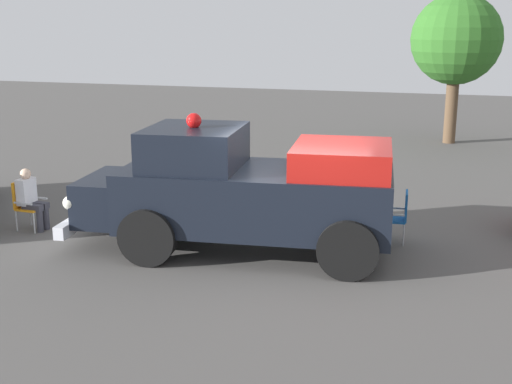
{
  "coord_description": "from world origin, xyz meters",
  "views": [
    {
      "loc": [
        2.7,
        -11.1,
        4.18
      ],
      "look_at": [
        -0.73,
        0.02,
        1.17
      ],
      "focal_mm": 46.03,
      "sensor_mm": 36.0,
      "label": 1
    }
  ],
  "objects_px": {
    "spectator_seated": "(31,197)",
    "oak_tree_left": "(456,40)",
    "vintage_fire_truck": "(244,190)",
    "traffic_cone": "(271,180)",
    "lawn_chair_near_truck": "(26,201)",
    "lawn_chair_spare": "(399,213)"
  },
  "relations": [
    {
      "from": "spectator_seated",
      "to": "oak_tree_left",
      "type": "relative_size",
      "value": 0.25
    },
    {
      "from": "vintage_fire_truck",
      "to": "traffic_cone",
      "type": "bearing_deg",
      "value": 99.38
    },
    {
      "from": "lawn_chair_near_truck",
      "to": "oak_tree_left",
      "type": "relative_size",
      "value": 0.2
    },
    {
      "from": "vintage_fire_truck",
      "to": "spectator_seated",
      "type": "bearing_deg",
      "value": -179.91
    },
    {
      "from": "lawn_chair_near_truck",
      "to": "traffic_cone",
      "type": "height_order",
      "value": "lawn_chair_near_truck"
    },
    {
      "from": "lawn_chair_near_truck",
      "to": "traffic_cone",
      "type": "relative_size",
      "value": 1.61
    },
    {
      "from": "lawn_chair_near_truck",
      "to": "spectator_seated",
      "type": "height_order",
      "value": "spectator_seated"
    },
    {
      "from": "lawn_chair_spare",
      "to": "oak_tree_left",
      "type": "bearing_deg",
      "value": 86.55
    },
    {
      "from": "vintage_fire_truck",
      "to": "lawn_chair_spare",
      "type": "height_order",
      "value": "vintage_fire_truck"
    },
    {
      "from": "lawn_chair_near_truck",
      "to": "oak_tree_left",
      "type": "height_order",
      "value": "oak_tree_left"
    },
    {
      "from": "vintage_fire_truck",
      "to": "oak_tree_left",
      "type": "distance_m",
      "value": 13.74
    },
    {
      "from": "lawn_chair_near_truck",
      "to": "lawn_chair_spare",
      "type": "xyz_separation_m",
      "value": [
        7.47,
        1.41,
        0.0
      ]
    },
    {
      "from": "lawn_chair_spare",
      "to": "oak_tree_left",
      "type": "xyz_separation_m",
      "value": [
        0.71,
        11.68,
        2.99
      ]
    },
    {
      "from": "lawn_chair_spare",
      "to": "traffic_cone",
      "type": "distance_m",
      "value": 4.64
    },
    {
      "from": "spectator_seated",
      "to": "traffic_cone",
      "type": "height_order",
      "value": "spectator_seated"
    },
    {
      "from": "lawn_chair_spare",
      "to": "spectator_seated",
      "type": "height_order",
      "value": "spectator_seated"
    },
    {
      "from": "lawn_chair_near_truck",
      "to": "lawn_chair_spare",
      "type": "bearing_deg",
      "value": 10.67
    },
    {
      "from": "lawn_chair_near_truck",
      "to": "spectator_seated",
      "type": "bearing_deg",
      "value": -3.34
    },
    {
      "from": "lawn_chair_spare",
      "to": "oak_tree_left",
      "type": "relative_size",
      "value": 0.2
    },
    {
      "from": "lawn_chair_spare",
      "to": "oak_tree_left",
      "type": "height_order",
      "value": "oak_tree_left"
    },
    {
      "from": "spectator_seated",
      "to": "traffic_cone",
      "type": "xyz_separation_m",
      "value": [
        3.87,
        4.48,
        -0.39
      ]
    },
    {
      "from": "lawn_chair_spare",
      "to": "spectator_seated",
      "type": "distance_m",
      "value": 7.47
    }
  ]
}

